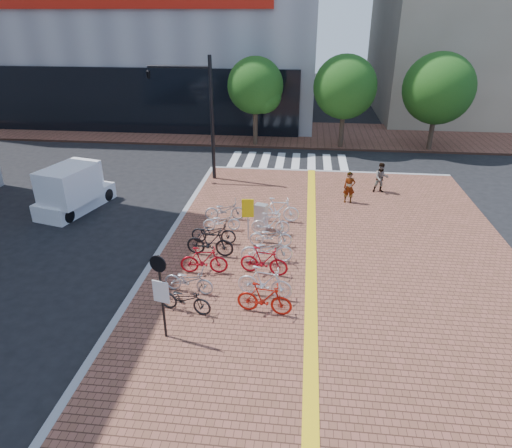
# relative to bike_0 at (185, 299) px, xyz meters

# --- Properties ---
(ground) EXTENTS (120.00, 120.00, 0.00)m
(ground) POSITION_rel_bike_0_xyz_m (1.95, 2.61, -0.61)
(ground) COLOR black
(ground) RESTS_ON ground
(sidewalk) EXTENTS (14.00, 34.00, 0.15)m
(sidewalk) POSITION_rel_bike_0_xyz_m (4.95, -2.39, -0.54)
(sidewalk) COLOR brown
(sidewalk) RESTS_ON ground
(tactile_strip) EXTENTS (0.40, 34.00, 0.01)m
(tactile_strip) POSITION_rel_bike_0_xyz_m (3.95, -2.39, -0.46)
(tactile_strip) COLOR yellow
(tactile_strip) RESTS_ON sidewalk
(kerb_west) EXTENTS (0.25, 34.00, 0.15)m
(kerb_west) POSITION_rel_bike_0_xyz_m (-2.05, -2.39, -0.54)
(kerb_west) COLOR gray
(kerb_west) RESTS_ON ground
(kerb_north) EXTENTS (14.00, 0.25, 0.15)m
(kerb_north) POSITION_rel_bike_0_xyz_m (4.95, 14.61, -0.54)
(kerb_north) COLOR gray
(kerb_north) RESTS_ON ground
(far_sidewalk) EXTENTS (70.00, 8.00, 0.15)m
(far_sidewalk) POSITION_rel_bike_0_xyz_m (1.95, 23.61, -0.54)
(far_sidewalk) COLOR brown
(far_sidewalk) RESTS_ON ground
(building_beige) EXTENTS (20.00, 18.00, 18.00)m
(building_beige) POSITION_rel_bike_0_xyz_m (19.95, 34.61, 8.39)
(building_beige) COLOR gray
(building_beige) RESTS_ON ground
(crosswalk) EXTENTS (7.50, 4.00, 0.01)m
(crosswalk) POSITION_rel_bike_0_xyz_m (2.45, 16.61, -0.61)
(crosswalk) COLOR silver
(crosswalk) RESTS_ON ground
(street_trees) EXTENTS (16.20, 4.60, 6.35)m
(street_trees) POSITION_rel_bike_0_xyz_m (6.99, 20.06, 3.49)
(street_trees) COLOR #38281E
(street_trees) RESTS_ON far_sidewalk
(bike_0) EXTENTS (1.84, 0.94, 0.92)m
(bike_0) POSITION_rel_bike_0_xyz_m (0.00, 0.00, 0.00)
(bike_0) COLOR black
(bike_0) RESTS_ON sidewalk
(bike_1) EXTENTS (1.81, 0.85, 0.91)m
(bike_1) POSITION_rel_bike_0_xyz_m (-0.15, 1.09, -0.01)
(bike_1) COLOR #A4A4A9
(bike_1) RESTS_ON sidewalk
(bike_2) EXTENTS (1.76, 0.64, 1.04)m
(bike_2) POSITION_rel_bike_0_xyz_m (0.09, 2.38, 0.06)
(bike_2) COLOR #A60B17
(bike_2) RESTS_ON sidewalk
(bike_3) EXTENTS (1.89, 0.65, 1.12)m
(bike_3) POSITION_rel_bike_0_xyz_m (0.04, 3.69, 0.10)
(bike_3) COLOR black
(bike_3) RESTS_ON sidewalk
(bike_4) EXTENTS (1.86, 0.67, 0.97)m
(bike_4) POSITION_rel_bike_0_xyz_m (-0.02, 4.74, 0.02)
(bike_4) COLOR black
(bike_4) RESTS_ON sidewalk
(bike_5) EXTENTS (1.68, 0.82, 0.85)m
(bike_5) POSITION_rel_bike_0_xyz_m (0.09, 5.93, -0.04)
(bike_5) COLOR white
(bike_5) RESTS_ON sidewalk
(bike_6) EXTENTS (1.89, 0.94, 0.95)m
(bike_6) POSITION_rel_bike_0_xyz_m (0.04, 7.04, 0.01)
(bike_6) COLOR #A3A3A7
(bike_6) RESTS_ON sidewalk
(bike_7) EXTENTS (1.81, 0.71, 1.06)m
(bike_7) POSITION_rel_bike_0_xyz_m (2.48, 0.21, 0.07)
(bike_7) COLOR #AE170C
(bike_7) RESTS_ON sidewalk
(bike_8) EXTENTS (1.93, 0.84, 1.12)m
(bike_8) POSITION_rel_bike_0_xyz_m (2.41, 1.09, 0.10)
(bike_8) COLOR silver
(bike_8) RESTS_ON sidewalk
(bike_9) EXTENTS (1.81, 0.75, 1.06)m
(bike_9) POSITION_rel_bike_0_xyz_m (2.24, 2.54, 0.07)
(bike_9) COLOR #A70B18
(bike_9) RESTS_ON sidewalk
(bike_10) EXTENTS (2.04, 0.94, 1.03)m
(bike_10) POSITION_rel_bike_0_xyz_m (2.27, 3.41, 0.05)
(bike_10) COLOR silver
(bike_10) RESTS_ON sidewalk
(bike_11) EXTENTS (1.75, 0.66, 0.91)m
(bike_11) POSITION_rel_bike_0_xyz_m (2.31, 4.71, -0.01)
(bike_11) COLOR silver
(bike_11) RESTS_ON sidewalk
(bike_12) EXTENTS (1.66, 0.54, 0.99)m
(bike_12) POSITION_rel_bike_0_xyz_m (2.22, 5.79, 0.03)
(bike_12) COLOR silver
(bike_12) RESTS_ON sidewalk
(bike_13) EXTENTS (1.88, 0.55, 1.13)m
(bike_13) POSITION_rel_bike_0_xyz_m (2.45, 7.13, 0.10)
(bike_13) COLOR white
(bike_13) RESTS_ON sidewalk
(pedestrian_a) EXTENTS (0.58, 0.40, 1.56)m
(pedestrian_a) POSITION_rel_bike_0_xyz_m (5.76, 9.79, 0.32)
(pedestrian_a) COLOR gray
(pedestrian_a) RESTS_ON sidewalk
(pedestrian_b) EXTENTS (0.81, 0.65, 1.57)m
(pedestrian_b) POSITION_rel_bike_0_xyz_m (7.51, 11.39, 0.32)
(pedestrian_b) COLOR #484A5B
(pedestrian_b) RESTS_ON sidewalk
(utility_box) EXTENTS (0.61, 0.52, 1.14)m
(utility_box) POSITION_rel_bike_0_xyz_m (1.76, 6.29, 0.11)
(utility_box) COLOR silver
(utility_box) RESTS_ON sidewalk
(yellow_sign) EXTENTS (0.49, 0.14, 1.80)m
(yellow_sign) POSITION_rel_bike_0_xyz_m (1.34, 5.20, 0.79)
(yellow_sign) COLOR #B7B7BC
(yellow_sign) RESTS_ON sidewalk
(notice_sign) EXTENTS (0.50, 0.17, 2.72)m
(notice_sign) POSITION_rel_bike_0_xyz_m (-0.27, -1.29, 1.25)
(notice_sign) COLOR black
(notice_sign) RESTS_ON sidewalk
(traffic_light_pole) EXTENTS (3.55, 1.37, 6.61)m
(traffic_light_pole) POSITION_rel_bike_0_xyz_m (-3.08, 12.61, 4.10)
(traffic_light_pole) COLOR black
(traffic_light_pole) RESTS_ON sidewalk
(box_truck) EXTENTS (2.66, 4.29, 2.31)m
(box_truck) POSITION_rel_bike_0_xyz_m (-7.46, 7.77, 0.48)
(box_truck) COLOR white
(box_truck) RESTS_ON ground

